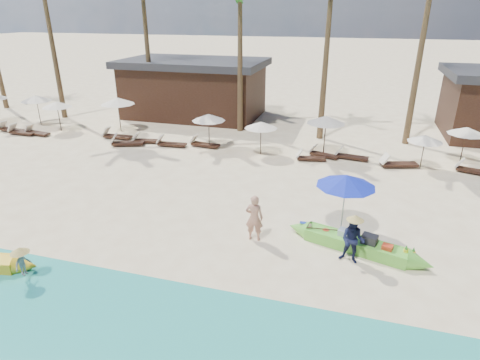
# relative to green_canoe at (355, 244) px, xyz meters

# --- Properties ---
(ground) EXTENTS (240.00, 240.00, 0.00)m
(ground) POSITION_rel_green_canoe_xyz_m (-4.70, -0.90, -0.24)
(ground) COLOR #FFE9BC
(ground) RESTS_ON ground
(wet_sand_strip) EXTENTS (240.00, 4.50, 0.01)m
(wet_sand_strip) POSITION_rel_green_canoe_xyz_m (-4.70, -5.90, -0.24)
(wet_sand_strip) COLOR tan
(wet_sand_strip) RESTS_ON ground
(green_canoe) EXTENTS (5.54, 1.92, 0.72)m
(green_canoe) POSITION_rel_green_canoe_xyz_m (0.00, 0.00, 0.00)
(green_canoe) COLOR #65C93D
(green_canoe) RESTS_ON ground
(tourist) EXTENTS (0.67, 0.47, 1.76)m
(tourist) POSITION_rel_green_canoe_xyz_m (-3.57, -0.29, 0.64)
(tourist) COLOR tan
(tourist) RESTS_ON ground
(vendor_green) EXTENTS (0.90, 0.76, 1.62)m
(vendor_green) POSITION_rel_green_canoe_xyz_m (-0.13, -0.77, 0.57)
(vendor_green) COLOR #151A3C
(vendor_green) RESTS_ON ground
(vendor_yellow) EXTENTS (0.36, 0.58, 0.86)m
(vendor_yellow) POSITION_rel_green_canoe_xyz_m (-9.79, -4.58, 0.37)
(vendor_yellow) COLOR gray
(vendor_yellow) RESTS_ON ground
(blue_umbrella) EXTENTS (2.15, 2.15, 2.31)m
(blue_umbrella) POSITION_rel_green_canoe_xyz_m (-0.55, 1.18, 1.85)
(blue_umbrella) COLOR #99999E
(blue_umbrella) RESTS_ON ground
(resort_parasol_1) EXTENTS (2.09, 2.09, 2.16)m
(resort_parasol_1) POSITION_rel_green_canoe_xyz_m (-22.48, 10.78, 1.70)
(resort_parasol_1) COLOR #331D14
(resort_parasol_1) RESTS_ON ground
(lounger_1_left) EXTENTS (1.90, 0.74, 0.63)m
(lounger_1_left) POSITION_rel_green_canoe_xyz_m (-23.19, 8.67, -0.03)
(lounger_1_left) COLOR #331D14
(lounger_1_left) RESTS_ON ground
(lounger_1_right) EXTENTS (1.95, 0.60, 0.66)m
(lounger_1_right) POSITION_rel_green_canoe_xyz_m (-21.92, 8.30, -0.02)
(lounger_1_right) COLOR #331D14
(lounger_1_right) RESTS_ON ground
(resort_parasol_2) EXTENTS (1.97, 1.97, 2.03)m
(resort_parasol_2) POSITION_rel_green_canoe_xyz_m (-20.03, 9.90, 1.59)
(resort_parasol_2) COLOR #331D14
(resort_parasol_2) RESTS_ON ground
(lounger_2_left) EXTENTS (1.84, 0.79, 0.61)m
(lounger_2_left) POSITION_rel_green_canoe_xyz_m (-20.86, 8.51, -0.04)
(lounger_2_left) COLOR #331D14
(lounger_2_left) RESTS_ON ground
(resort_parasol_3) EXTENTS (2.26, 2.26, 2.33)m
(resort_parasol_3) POSITION_rel_green_canoe_xyz_m (-15.96, 10.94, 1.86)
(resort_parasol_3) COLOR #331D14
(resort_parasol_3) RESTS_ON ground
(lounger_3_left) EXTENTS (1.94, 0.62, 0.65)m
(lounger_3_left) POSITION_rel_green_canoe_xyz_m (-15.31, 9.27, -0.02)
(lounger_3_left) COLOR #331D14
(lounger_3_left) RESTS_ON ground
(lounger_3_right) EXTENTS (2.09, 1.25, 0.68)m
(lounger_3_right) POSITION_rel_green_canoe_xyz_m (-13.90, 8.12, -0.02)
(lounger_3_right) COLOR #331D14
(lounger_3_right) RESTS_ON ground
(resort_parasol_4) EXTENTS (2.00, 2.00, 2.06)m
(resort_parasol_4) POSITION_rel_green_canoe_xyz_m (-8.83, 9.31, 1.62)
(resort_parasol_4) COLOR #331D14
(resort_parasol_4) RESTS_ON ground
(lounger_4_left) EXTENTS (1.79, 0.81, 0.59)m
(lounger_4_left) POSITION_rel_green_canoe_xyz_m (-13.00, 9.01, -0.05)
(lounger_4_left) COLOR #331D14
(lounger_4_left) RESTS_ON ground
(lounger_4_right) EXTENTS (1.86, 0.69, 0.62)m
(lounger_4_right) POSITION_rel_green_canoe_xyz_m (-11.21, 8.78, -0.04)
(lounger_4_right) COLOR #331D14
(lounger_4_right) RESTS_ON ground
(resort_parasol_5) EXTENTS (1.88, 1.88, 1.93)m
(resort_parasol_5) POSITION_rel_green_canoe_xyz_m (-5.54, 8.93, 1.50)
(resort_parasol_5) COLOR #331D14
(resort_parasol_5) RESTS_ON ground
(lounger_5_left) EXTENTS (1.90, 0.77, 0.63)m
(lounger_5_left) POSITION_rel_green_canoe_xyz_m (-9.22, 9.28, -0.03)
(lounger_5_left) COLOR #331D14
(lounger_5_left) RESTS_ON ground
(resort_parasol_6) EXTENTS (2.20, 2.20, 2.26)m
(resort_parasol_6) POSITION_rel_green_canoe_xyz_m (-2.02, 10.02, 1.80)
(resort_parasol_6) COLOR #331D14
(resort_parasol_6) RESTS_ON ground
(lounger_6_left) EXTENTS (1.71, 0.78, 0.56)m
(lounger_6_left) POSITION_rel_green_canoe_xyz_m (-2.67, 8.64, -0.06)
(lounger_6_left) COLOR #331D14
(lounger_6_left) RESTS_ON ground
(lounger_6_right) EXTENTS (1.79, 1.02, 0.58)m
(lounger_6_right) POSITION_rel_green_canoe_xyz_m (-2.02, 9.45, -0.05)
(lounger_6_right) COLOR #331D14
(lounger_6_right) RESTS_ON ground
(resort_parasol_7) EXTENTS (1.78, 1.78, 1.83)m
(resort_parasol_7) POSITION_rel_green_canoe_xyz_m (3.13, 9.07, 1.41)
(resort_parasol_7) COLOR #331D14
(resort_parasol_7) RESTS_ON ground
(lounger_7_left) EXTENTS (1.87, 0.82, 0.61)m
(lounger_7_left) POSITION_rel_green_canoe_xyz_m (-0.50, 9.50, -0.04)
(lounger_7_left) COLOR #331D14
(lounger_7_left) RESTS_ON ground
(lounger_7_right) EXTENTS (2.09, 1.16, 0.68)m
(lounger_7_right) POSITION_rel_green_canoe_xyz_m (1.92, 8.90, -0.02)
(lounger_7_right) COLOR #331D14
(lounger_7_right) RESTS_ON ground
(resort_parasol_8) EXTENTS (1.93, 1.93, 1.99)m
(resort_parasol_8) POSITION_rel_green_canoe_xyz_m (5.35, 10.68, 1.55)
(resort_parasol_8) COLOR #331D14
(resort_parasol_8) RESTS_ON ground
(lounger_8_left) EXTENTS (1.88, 1.07, 0.61)m
(lounger_8_left) POSITION_rel_green_canoe_xyz_m (5.59, 9.07, -0.04)
(lounger_8_left) COLOR #331D14
(lounger_8_left) RESTS_ON ground
(pavilion_west) EXTENTS (10.80, 6.60, 4.30)m
(pavilion_west) POSITION_rel_green_canoe_xyz_m (-12.70, 16.60, 1.95)
(pavilion_west) COLOR #331D14
(pavilion_west) RESTS_ON ground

